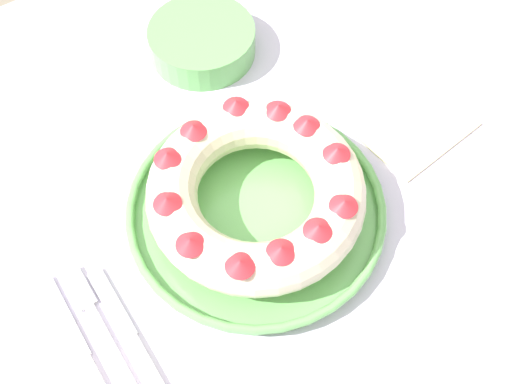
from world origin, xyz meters
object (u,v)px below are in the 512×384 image
object	(u,v)px
side_bowl	(202,41)
bundt_cake	(256,191)
serving_knife	(86,361)
serving_dish	(256,210)
cake_knife	(132,339)
napkin	(418,130)
fork	(99,325)

from	to	relation	value
side_bowl	bundt_cake	bearing A→B (deg)	-107.42
bundt_cake	serving_knife	size ratio (longest dim) A/B	1.30
serving_dish	cake_knife	xyz separation A→B (m)	(-0.22, -0.06, -0.01)
serving_knife	side_bowl	bearing A→B (deg)	38.62
serving_dish	napkin	distance (m)	0.28
bundt_cake	cake_knife	distance (m)	0.24
cake_knife	side_bowl	size ratio (longest dim) A/B	1.11
bundt_cake	side_bowl	size ratio (longest dim) A/B	1.67
side_bowl	napkin	world-z (taller)	side_bowl
side_bowl	serving_dish	bearing A→B (deg)	-107.41
fork	serving_knife	size ratio (longest dim) A/B	0.94
serving_dish	fork	size ratio (longest dim) A/B	1.71
fork	cake_knife	bearing A→B (deg)	-56.54
bundt_cake	serving_knife	xyz separation A→B (m)	(-0.28, -0.06, -0.06)
serving_knife	napkin	xyz separation A→B (m)	(0.56, 0.04, -0.00)
bundt_cake	serving_dish	bearing A→B (deg)	-18.25
bundt_cake	cake_knife	xyz separation A→B (m)	(-0.22, -0.06, -0.06)
serving_dish	cake_knife	world-z (taller)	serving_dish
bundt_cake	side_bowl	bearing A→B (deg)	72.58
fork	cake_knife	world-z (taller)	cake_knife
bundt_cake	napkin	bearing A→B (deg)	-2.42
serving_dish	side_bowl	xyz separation A→B (m)	(0.09, 0.30, 0.01)
serving_dish	napkin	xyz separation A→B (m)	(0.28, -0.01, -0.01)
serving_dish	fork	bearing A→B (deg)	-174.20
bundt_cake	fork	world-z (taller)	bundt_cake
side_bowl	serving_knife	bearing A→B (deg)	-136.33
serving_dish	serving_knife	bearing A→B (deg)	-168.69
napkin	cake_knife	bearing A→B (deg)	-174.25
bundt_cake	side_bowl	xyz separation A→B (m)	(0.09, 0.30, -0.04)
bundt_cake	fork	xyz separation A→B (m)	(-0.25, -0.03, -0.06)
cake_knife	napkin	world-z (taller)	cake_knife
serving_dish	cake_knife	size ratio (longest dim) A/B	1.85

